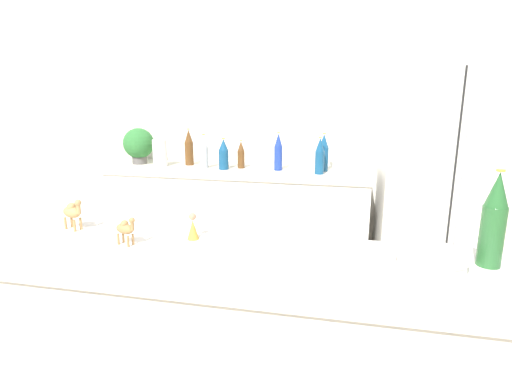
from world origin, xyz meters
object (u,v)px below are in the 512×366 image
back_bottle_1 (204,152)px  back_bottle_0 (278,152)px  back_bottle_2 (241,155)px  fruit_bowl (432,259)px  wise_man_figurine_crimson (193,228)px  back_bottle_4 (320,156)px  back_bottle_3 (224,155)px  refrigerator (440,185)px  wine_bottle (494,221)px  back_bottle_6 (324,153)px  paper_towel_roll (160,153)px  camel_figurine_second (126,228)px  potted_plant (139,144)px  back_bottle_5 (189,148)px  camel_figurine (73,211)px

back_bottle_1 → back_bottle_0: bearing=5.4°
back_bottle_2 → fruit_bowl: (1.14, -1.84, -0.04)m
back_bottle_1 → fruit_bowl: size_ratio=1.19×
wise_man_figurine_crimson → back_bottle_1: bearing=107.7°
back_bottle_4 → back_bottle_1: bearing=178.6°
back_bottle_3 → fruit_bowl: size_ratio=1.06×
back_bottle_1 → back_bottle_3: back_bottle_1 is taller
refrigerator → wine_bottle: refrigerator is taller
back_bottle_6 → wine_bottle: wine_bottle is taller
wine_bottle → fruit_bowl: 0.25m
paper_towel_roll → back_bottle_6: 1.39m
paper_towel_roll → back_bottle_0: bearing=2.7°
wine_bottle → camel_figurine_second: wine_bottle is taller
back_bottle_2 → paper_towel_roll: bearing=-173.9°
potted_plant → back_bottle_2: potted_plant is taller
back_bottle_4 → wine_bottle: (0.68, -1.66, 0.06)m
potted_plant → back_bottle_1: 0.65m
back_bottle_1 → back_bottle_6: bearing=5.8°
back_bottle_0 → back_bottle_6: 0.36m
back_bottle_3 → back_bottle_5: (-0.35, 0.13, 0.03)m
back_bottle_6 → camel_figurine_second: 2.00m
back_bottle_4 → back_bottle_6: (0.02, 0.12, 0.01)m
fruit_bowl → wine_bottle: bearing=19.2°
back_bottle_5 → camel_figurine: (0.16, -1.79, -0.03)m
refrigerator → back_bottle_0: bearing=177.6°
potted_plant → back_bottle_3: size_ratio=1.22×
potted_plant → back_bottle_3: bearing=-6.9°
back_bottle_1 → back_bottle_4: size_ratio=0.99×
wine_bottle → wise_man_figurine_crimson: size_ratio=3.03×
fruit_bowl → wise_man_figurine_crimson: size_ratio=2.14×
back_bottle_6 → camel_figurine: bearing=-119.9°
camel_figurine → camel_figurine_second: 0.34m
back_bottle_3 → wise_man_figurine_crimson: size_ratio=2.28×
potted_plant → back_bottle_6: size_ratio=1.02×
back_bottle_5 → fruit_bowl: bearing=-49.4°
back_bottle_1 → back_bottle_3: bearing=0.9°
refrigerator → back_bottle_5: size_ratio=5.53×
back_bottle_4 → camel_figurine: back_bottle_4 is taller
refrigerator → back_bottle_3: 1.70m
refrigerator → potted_plant: 2.51m
paper_towel_roll → wise_man_figurine_crimson: 1.91m
back_bottle_0 → camel_figurine_second: (-0.33, -1.83, -0.04)m
back_bottle_3 → fruit_bowl: bearing=-54.2°
camel_figurine_second → refrigerator: bearing=48.7°
camel_figurine → wise_man_figurine_crimson: size_ratio=1.27×
potted_plant → back_bottle_4: bearing=-4.5°
refrigerator → back_bottle_2: size_ratio=7.44×
back_bottle_2 → camel_figurine: 1.77m
refrigerator → back_bottle_2: (-1.56, 0.08, 0.16)m
back_bottle_0 → camel_figurine: size_ratio=2.17×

